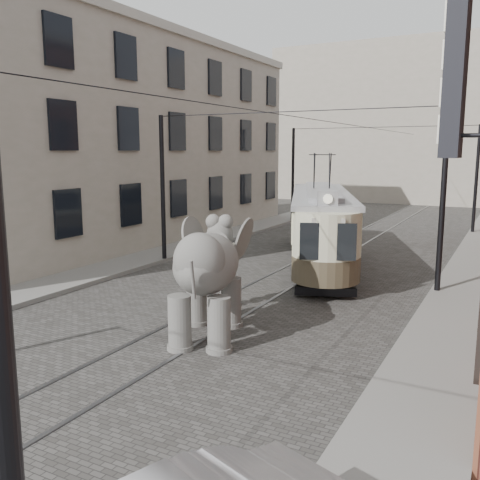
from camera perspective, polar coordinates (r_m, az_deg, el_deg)
The scene contains 9 objects.
ground at distance 14.34m, azimuth -4.18°, elevation -9.02°, with size 120.00×120.00×0.00m, color #464441.
tram_rails at distance 14.34m, azimuth -4.18°, elevation -8.98°, with size 1.54×80.00×0.02m, color slate, non-canonical shape.
sidewalk_right at distance 12.41m, azimuth 20.61°, elevation -12.33°, with size 2.00×60.00×0.15m, color slate.
sidewalk_left at distance 18.49m, azimuth -21.59°, elevation -5.16°, with size 2.00×60.00×0.15m, color slate.
stucco_building at distance 28.20m, azimuth -12.62°, elevation 10.29°, with size 7.00×24.00×10.00m, color gray.
distant_block at distance 52.05m, azimuth 20.35°, elevation 11.76°, with size 28.00×10.00×14.00m, color gray.
catenary at distance 18.16m, azimuth 3.59°, elevation 4.63°, with size 11.00×30.20×6.00m, color black, non-canonical shape.
tram at distance 21.84m, azimuth 8.81°, elevation 3.39°, with size 2.33×11.29×4.48m, color beige, non-canonical shape.
elephant at distance 12.94m, azimuth -3.64°, elevation -4.41°, with size 2.61×4.73×2.90m, color #615F5A, non-canonical shape.
Camera 1 is at (7.26, -11.48, 4.60)m, focal length 39.23 mm.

